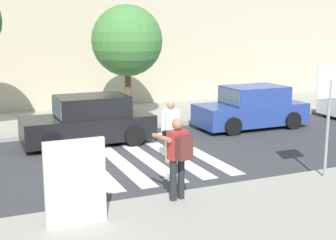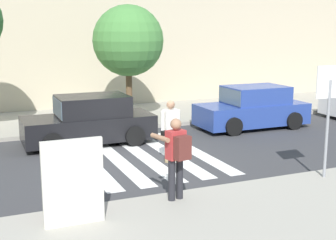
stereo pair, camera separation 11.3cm
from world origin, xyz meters
The scene contains 15 objects.
ground_plane centered at (0.00, 0.00, 0.00)m, with size 120.00×120.00×0.00m, color #38383A.
sidewalk_far centered at (0.00, 6.00, 0.07)m, with size 60.00×4.80×0.14m, color #9E998C.
building_facade_far centered at (0.00, 10.40, 3.03)m, with size 56.00×4.00×6.06m, color beige.
crosswalk_stripe_0 centered at (-1.60, 0.20, 0.00)m, with size 0.44×5.20×0.01m, color silver.
crosswalk_stripe_1 centered at (-0.80, 0.20, 0.00)m, with size 0.44×5.20×0.01m, color silver.
crosswalk_stripe_2 centered at (0.00, 0.20, 0.00)m, with size 0.44×5.20×0.01m, color silver.
crosswalk_stripe_3 centered at (0.80, 0.20, 0.00)m, with size 0.44×5.20×0.01m, color silver.
crosswalk_stripe_4 centered at (1.60, 0.20, 0.00)m, with size 0.44×5.20×0.01m, color silver.
stop_sign centered at (3.19, -3.68, 2.09)m, with size 0.76×0.08×2.68m.
photographer_with_backpack centered at (-0.68, -3.66, 1.17)m, with size 0.69×0.91×1.72m.
pedestrian_crossing centered at (0.50, -0.61, 0.97)m, with size 0.58×0.26×1.72m.
parked_car_black centered at (-1.06, 2.30, 0.73)m, with size 4.10×1.92×1.55m.
parked_car_blue centered at (5.06, 2.30, 0.73)m, with size 4.10×1.92×1.55m.
street_tree_center centered at (1.14, 4.90, 3.16)m, with size 2.69×2.69×4.38m.
advertising_board centered at (-2.90, -4.06, 0.94)m, with size 1.10×0.11×1.60m.
Camera 2 is at (-4.47, -12.11, 3.70)m, focal length 50.00 mm.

